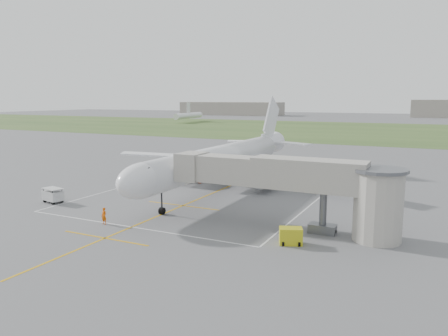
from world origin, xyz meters
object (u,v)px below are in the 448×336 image
at_px(ramp_worker_wing, 200,178).
at_px(jet_bridge, 301,183).
at_px(ramp_worker_nose, 104,216).
at_px(gpu_unit, 291,236).
at_px(baggage_cart, 53,195).
at_px(airliner, 222,159).

bearing_deg(ramp_worker_wing, jet_bridge, 163.88).
bearing_deg(ramp_worker_nose, ramp_worker_wing, 98.43).
xyz_separation_m(gpu_unit, baggage_cart, (-31.73, 2.17, 0.20)).
xyz_separation_m(airliner, gpu_unit, (16.21, -18.72, -3.64)).
bearing_deg(airliner, ramp_worker_nose, -98.53).
relative_size(baggage_cart, ramp_worker_wing, 1.66).
bearing_deg(jet_bridge, airliner, 137.81).
bearing_deg(baggage_cart, airliner, 59.54).
distance_m(gpu_unit, baggage_cart, 31.81).
height_order(airliner, jet_bridge, airliner).
distance_m(airliner, baggage_cart, 22.95).
distance_m(airliner, ramp_worker_nose, 21.72).
relative_size(gpu_unit, baggage_cart, 0.81).
bearing_deg(ramp_worker_nose, airliner, 85.26).
relative_size(gpu_unit, ramp_worker_wing, 1.34).
relative_size(jet_bridge, ramp_worker_nose, 13.18).
height_order(jet_bridge, ramp_worker_wing, jet_bridge).
bearing_deg(gpu_unit, jet_bridge, 74.24).
height_order(airliner, baggage_cart, airliner).
distance_m(jet_bridge, ramp_worker_nose, 20.51).
xyz_separation_m(jet_bridge, ramp_worker_nose, (-18.90, -6.95, -3.86)).
xyz_separation_m(airliner, jet_bridge, (15.72, -14.25, 0.35)).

